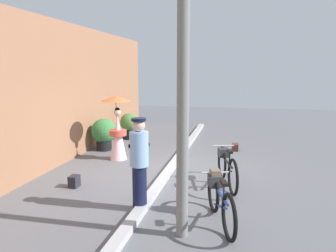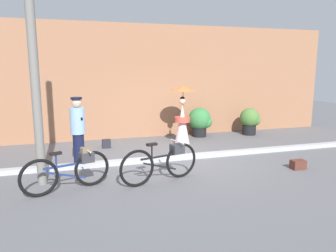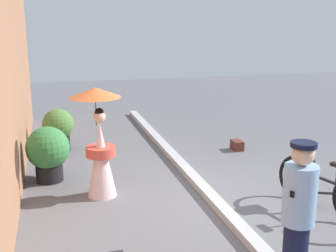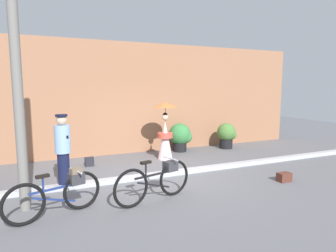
{
  "view_description": "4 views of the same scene",
  "coord_description": "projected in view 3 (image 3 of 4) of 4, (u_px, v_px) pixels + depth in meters",
  "views": [
    {
      "loc": [
        -7.74,
        -1.67,
        2.53
      ],
      "look_at": [
        0.46,
        0.13,
        1.1
      ],
      "focal_mm": 34.97,
      "sensor_mm": 36.0,
      "label": 1
    },
    {
      "loc": [
        -2.41,
        -7.65,
        2.37
      ],
      "look_at": [
        0.08,
        0.59,
        0.8
      ],
      "focal_mm": 33.98,
      "sensor_mm": 36.0,
      "label": 2
    },
    {
      "loc": [
        -5.78,
        2.4,
        2.86
      ],
      "look_at": [
        0.37,
        0.69,
        1.27
      ],
      "focal_mm": 45.11,
      "sensor_mm": 36.0,
      "label": 3
    },
    {
      "loc": [
        -2.74,
        -6.78,
        2.29
      ],
      "look_at": [
        0.54,
        0.67,
        1.22
      ],
      "focal_mm": 31.22,
      "sensor_mm": 36.0,
      "label": 4
    }
  ],
  "objects": [
    {
      "name": "ground_plane",
      "position": [
        216.0,
        206.0,
        6.72
      ],
      "size": [
        30.0,
        30.0,
        0.0
      ],
      "primitive_type": "plane",
      "color": "slate"
    },
    {
      "name": "sidewalk_curb",
      "position": [
        216.0,
        202.0,
        6.7
      ],
      "size": [
        14.0,
        0.2,
        0.12
      ],
      "primitive_type": "cube",
      "color": "#B2B2B7",
      "rests_on": "ground_plane"
    },
    {
      "name": "bicycle_far_side",
      "position": [
        321.0,
        186.0,
        6.38
      ],
      "size": [
        1.8,
        0.61,
        0.86
      ],
      "color": "black",
      "rests_on": "ground_plane"
    },
    {
      "name": "person_officer",
      "position": [
        298.0,
        216.0,
        4.32
      ],
      "size": [
        0.34,
        0.34,
        1.7
      ],
      "color": "#141938",
      "rests_on": "ground_plane"
    },
    {
      "name": "person_with_parasol",
      "position": [
        100.0,
        142.0,
        6.89
      ],
      "size": [
        0.83,
        0.83,
        1.83
      ],
      "color": "silver",
      "rests_on": "ground_plane"
    },
    {
      "name": "potted_plant_by_door",
      "position": [
        49.0,
        151.0,
        7.66
      ],
      "size": [
        0.8,
        0.78,
        1.02
      ],
      "color": "black",
      "rests_on": "ground_plane"
    },
    {
      "name": "potted_plant_small",
      "position": [
        59.0,
        128.0,
        9.45
      ],
      "size": [
        0.7,
        0.69,
        0.96
      ],
      "color": "black",
      "rests_on": "ground_plane"
    },
    {
      "name": "backpack_spare",
      "position": [
        237.0,
        145.0,
        9.59
      ],
      "size": [
        0.33,
        0.21,
        0.22
      ],
      "color": "#592D23",
      "rests_on": "ground_plane"
    }
  ]
}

